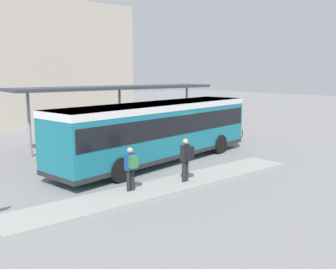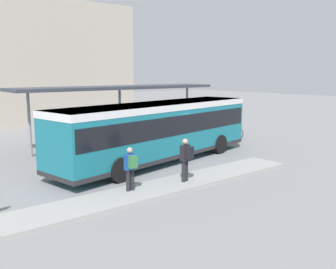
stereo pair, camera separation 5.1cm
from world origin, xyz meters
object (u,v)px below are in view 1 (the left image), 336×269
at_px(pedestrian_waiting, 131,166).
at_px(potted_planter_near_shelter, 194,132).
at_px(bicycle_white, 217,129).
at_px(pedestrian_companion, 186,157).
at_px(bicycle_green, 233,132).
at_px(bicycle_black, 228,130).
at_px(city_bus, 159,128).

xyz_separation_m(pedestrian_waiting, potted_planter_near_shelter, (9.05, 6.24, -0.42)).
bearing_deg(bicycle_white, potted_planter_near_shelter, 119.00).
bearing_deg(pedestrian_companion, bicycle_white, -66.78).
bearing_deg(bicycle_green, bicycle_black, 155.90).
height_order(city_bus, bicycle_white, city_bus).
bearing_deg(potted_planter_near_shelter, bicycle_green, -7.52).
relative_size(pedestrian_waiting, potted_planter_near_shelter, 1.35).
bearing_deg(potted_planter_near_shelter, pedestrian_waiting, -145.40).
height_order(bicycle_white, potted_planter_near_shelter, potted_planter_near_shelter).
bearing_deg(city_bus, potted_planter_near_shelter, 19.47).
bearing_deg(pedestrian_waiting, potted_planter_near_shelter, -55.05).
xyz_separation_m(bicycle_black, bicycle_white, (-0.25, 0.81, -0.01)).
bearing_deg(pedestrian_waiting, bicycle_black, -62.20).
distance_m(city_bus, bicycle_white, 9.57).
bearing_deg(pedestrian_companion, bicycle_black, -70.43).
relative_size(bicycle_green, bicycle_black, 1.01).
relative_size(bicycle_black, potted_planter_near_shelter, 1.48).
height_order(pedestrian_companion, bicycle_green, pedestrian_companion).
distance_m(city_bus, pedestrian_waiting, 5.22).
xyz_separation_m(pedestrian_companion, bicycle_white, (10.09, 7.81, -0.74)).
height_order(city_bus, bicycle_green, city_bus).
bearing_deg(pedestrian_companion, potted_planter_near_shelter, -59.65).
height_order(pedestrian_waiting, bicycle_green, pedestrian_waiting).
distance_m(bicycle_green, bicycle_white, 1.63).
bearing_deg(potted_planter_near_shelter, pedestrian_companion, -135.16).
distance_m(bicycle_green, potted_planter_near_shelter, 3.35).
relative_size(pedestrian_companion, bicycle_white, 1.00).
relative_size(pedestrian_waiting, pedestrian_companion, 0.94).
relative_size(pedestrian_waiting, bicycle_black, 0.91).
height_order(pedestrian_waiting, pedestrian_companion, pedestrian_companion).
bearing_deg(pedestrian_companion, pedestrian_waiting, 66.55).
xyz_separation_m(city_bus, pedestrian_waiting, (-3.93, -3.37, -0.69)).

